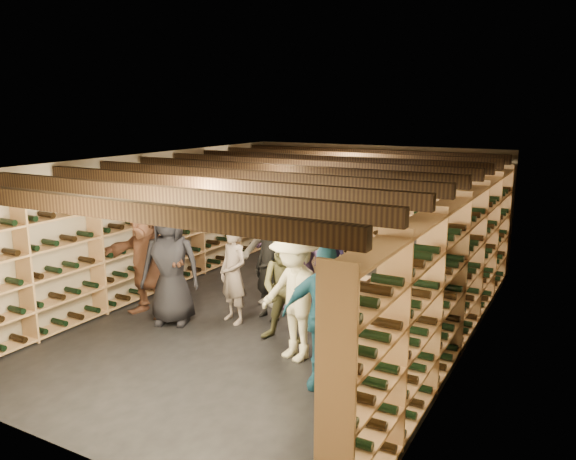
# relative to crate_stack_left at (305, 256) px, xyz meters

# --- Properties ---
(ground) EXTENTS (8.00, 8.00, 0.00)m
(ground) POSITION_rel_crate_stack_left_xyz_m (0.75, -2.22, -0.34)
(ground) COLOR black
(ground) RESTS_ON ground
(walls) EXTENTS (5.52, 8.02, 2.40)m
(walls) POSITION_rel_crate_stack_left_xyz_m (0.75, -2.22, 0.86)
(walls) COLOR tan
(walls) RESTS_ON ground
(ceiling) EXTENTS (5.50, 8.00, 0.01)m
(ceiling) POSITION_rel_crate_stack_left_xyz_m (0.75, -2.22, 2.06)
(ceiling) COLOR beige
(ceiling) RESTS_ON walls
(ceiling_joists) EXTENTS (5.40, 7.12, 0.18)m
(ceiling_joists) POSITION_rel_crate_stack_left_xyz_m (0.75, -2.22, 1.92)
(ceiling_joists) COLOR black
(ceiling_joists) RESTS_ON ground
(wine_rack_left) EXTENTS (0.32, 7.50, 2.15)m
(wine_rack_left) POSITION_rel_crate_stack_left_xyz_m (-1.82, -2.22, 0.74)
(wine_rack_left) COLOR tan
(wine_rack_left) RESTS_ON ground
(wine_rack_right) EXTENTS (0.32, 7.50, 2.15)m
(wine_rack_right) POSITION_rel_crate_stack_left_xyz_m (3.32, -2.22, 0.74)
(wine_rack_right) COLOR tan
(wine_rack_right) RESTS_ON ground
(wine_rack_back) EXTENTS (4.70, 0.30, 2.15)m
(wine_rack_back) POSITION_rel_crate_stack_left_xyz_m (0.75, 1.61, 0.73)
(wine_rack_back) COLOR tan
(wine_rack_back) RESTS_ON ground
(crate_stack_left) EXTENTS (0.55, 0.41, 0.68)m
(crate_stack_left) POSITION_rel_crate_stack_left_xyz_m (0.00, 0.00, 0.00)
(crate_stack_left) COLOR tan
(crate_stack_left) RESTS_ON ground
(crate_stack_right) EXTENTS (0.54, 0.40, 0.51)m
(crate_stack_right) POSITION_rel_crate_stack_left_xyz_m (0.57, -0.13, -0.08)
(crate_stack_right) COLOR tan
(crate_stack_right) RESTS_ON ground
(crate_loose) EXTENTS (0.51, 0.34, 0.17)m
(crate_loose) POSITION_rel_crate_stack_left_xyz_m (1.18, -0.24, -0.25)
(crate_loose) COLOR tan
(crate_loose) RESTS_ON ground
(person_0) EXTENTS (1.03, 0.88, 1.79)m
(person_0) POSITION_rel_crate_stack_left_xyz_m (-0.57, -3.22, 0.55)
(person_0) COLOR black
(person_0) RESTS_ON ground
(person_1) EXTENTS (0.65, 0.52, 1.55)m
(person_1) POSITION_rel_crate_stack_left_xyz_m (0.63, -2.38, 0.43)
(person_1) COLOR black
(person_1) RESTS_ON ground
(person_2) EXTENTS (0.84, 0.72, 1.52)m
(person_2) POSITION_rel_crate_stack_left_xyz_m (1.27, -3.01, 0.42)
(person_2) COLOR brown
(person_2) RESTS_ON ground
(person_3) EXTENTS (1.24, 0.93, 1.70)m
(person_3) POSITION_rel_crate_stack_left_xyz_m (1.62, -3.43, 0.51)
(person_3) COLOR beige
(person_3) RESTS_ON ground
(person_4) EXTENTS (1.06, 0.64, 1.68)m
(person_4) POSITION_rel_crate_stack_left_xyz_m (2.26, -3.90, 0.50)
(person_4) COLOR #1C526C
(person_4) RESTS_ON ground
(person_5) EXTENTS (1.65, 0.55, 1.78)m
(person_5) POSITION_rel_crate_stack_left_xyz_m (-1.11, -3.13, 0.55)
(person_5) COLOR brown
(person_5) RESTS_ON ground
(person_6) EXTENTS (0.86, 0.65, 1.58)m
(person_6) POSITION_rel_crate_stack_left_xyz_m (1.14, -1.41, 0.45)
(person_6) COLOR #231D49
(person_6) RESTS_ON ground
(person_7) EXTENTS (0.63, 0.52, 1.49)m
(person_7) POSITION_rel_crate_stack_left_xyz_m (0.23, -2.75, 0.40)
(person_7) COLOR gray
(person_7) RESTS_ON ground
(person_9) EXTENTS (1.32, 0.90, 1.89)m
(person_9) POSITION_rel_crate_stack_left_xyz_m (0.32, -1.85, 0.60)
(person_9) COLOR #BAB6AB
(person_9) RESTS_ON ground
(person_11) EXTENTS (1.73, 1.06, 1.78)m
(person_11) POSITION_rel_crate_stack_left_xyz_m (0.88, -1.89, 0.55)
(person_11) COLOR slate
(person_11) RESTS_ON ground
(person_12) EXTENTS (0.96, 0.78, 1.69)m
(person_12) POSITION_rel_crate_stack_left_xyz_m (2.93, -2.41, 0.50)
(person_12) COLOR #37363B
(person_12) RESTS_ON ground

